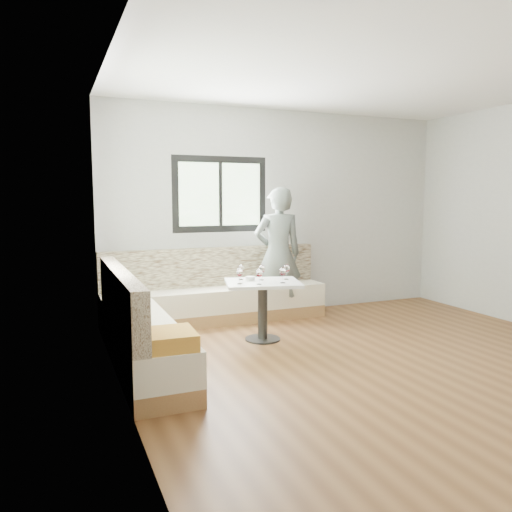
{
  "coord_description": "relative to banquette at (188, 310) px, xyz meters",
  "views": [
    {
      "loc": [
        -3.0,
        -3.82,
        1.62
      ],
      "look_at": [
        -0.86,
        1.35,
        0.95
      ],
      "focal_mm": 35.0,
      "sensor_mm": 36.0,
      "label": 1
    }
  ],
  "objects": [
    {
      "name": "room",
      "position": [
        1.51,
        -1.53,
        1.08
      ],
      "size": [
        5.01,
        5.01,
        2.81
      ],
      "color": "brown",
      "rests_on": "ground"
    },
    {
      "name": "banquette",
      "position": [
        0.0,
        0.0,
        0.0
      ],
      "size": [
        2.9,
        2.8,
        0.95
      ],
      "color": "olive",
      "rests_on": "ground"
    },
    {
      "name": "table",
      "position": [
        0.77,
        -0.36,
        0.17
      ],
      "size": [
        0.95,
        0.83,
        0.67
      ],
      "rotation": [
        0.0,
        0.0,
        -0.26
      ],
      "color": "black",
      "rests_on": "ground"
    },
    {
      "name": "person",
      "position": [
        1.35,
        0.48,
        0.54
      ],
      "size": [
        0.69,
        0.51,
        1.74
      ],
      "primitive_type": "imported",
      "rotation": [
        0.0,
        0.0,
        2.99
      ],
      "color": "#5C6560",
      "rests_on": "ground"
    },
    {
      "name": "olive_ramekin",
      "position": [
        0.67,
        -0.23,
        0.36
      ],
      "size": [
        0.11,
        0.11,
        0.04
      ],
      "color": "white",
      "rests_on": "table"
    },
    {
      "name": "wine_glass_a",
      "position": [
        0.48,
        -0.41,
        0.46
      ],
      "size": [
        0.08,
        0.08,
        0.17
      ],
      "color": "white",
      "rests_on": "table"
    },
    {
      "name": "wine_glass_b",
      "position": [
        0.66,
        -0.52,
        0.46
      ],
      "size": [
        0.08,
        0.08,
        0.17
      ],
      "color": "white",
      "rests_on": "table"
    },
    {
      "name": "wine_glass_c",
      "position": [
        0.94,
        -0.54,
        0.46
      ],
      "size": [
        0.08,
        0.08,
        0.17
      ],
      "color": "white",
      "rests_on": "table"
    },
    {
      "name": "wine_glass_d",
      "position": [
        0.8,
        -0.27,
        0.46
      ],
      "size": [
        0.08,
        0.08,
        0.17
      ],
      "color": "white",
      "rests_on": "table"
    },
    {
      "name": "wine_glass_e",
      "position": [
        1.08,
        -0.34,
        0.46
      ],
      "size": [
        0.08,
        0.08,
        0.17
      ],
      "color": "white",
      "rests_on": "table"
    },
    {
      "name": "wine_glass_f",
      "position": [
        0.59,
        -0.15,
        0.46
      ],
      "size": [
        0.08,
        0.08,
        0.17
      ],
      "color": "white",
      "rests_on": "table"
    }
  ]
}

